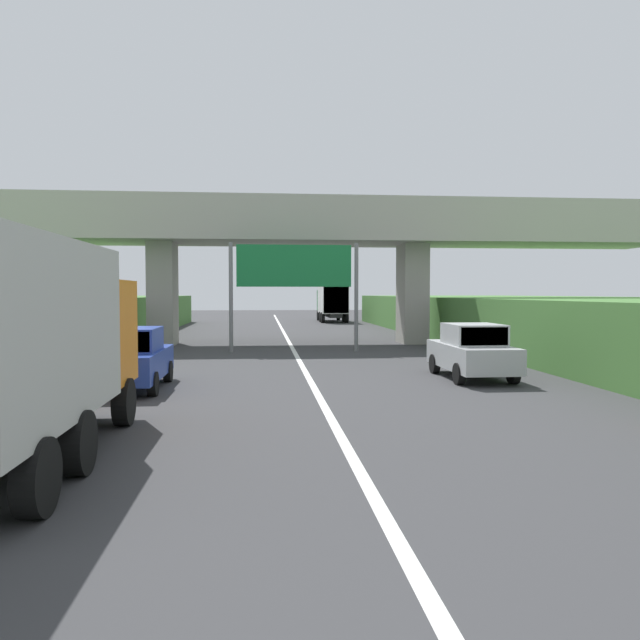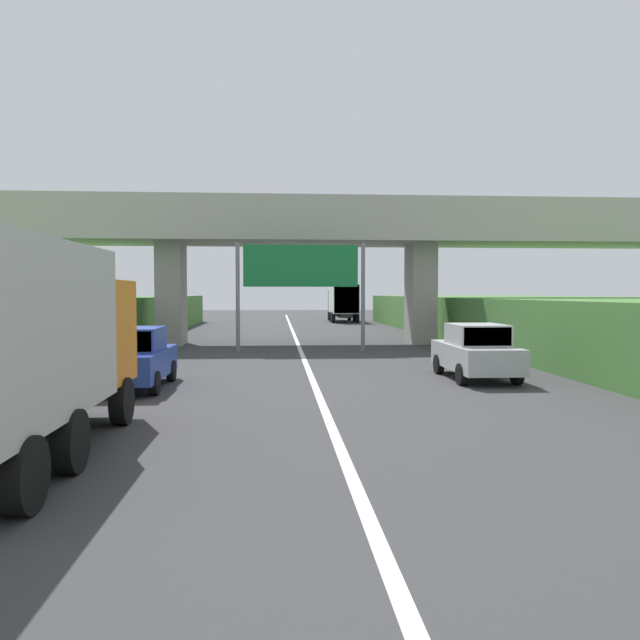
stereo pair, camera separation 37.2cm
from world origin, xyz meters
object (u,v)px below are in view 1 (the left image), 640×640
truck_orange (17,342)px  car_silver (472,351)px  truck_green (332,301)px  car_blue (131,359)px  overhead_highway_sign (294,272)px

truck_orange → car_silver: size_ratio=1.78×
truck_green → car_silver: size_ratio=1.78×
truck_orange → car_blue: 7.66m
truck_orange → truck_green: bearing=77.7°
overhead_highway_sign → car_blue: overhead_highway_sign is taller
truck_orange → car_blue: (0.10, 7.58, -1.08)m
truck_green → car_blue: 40.39m
truck_green → car_blue: (-10.10, -39.10, -1.08)m
overhead_highway_sign → truck_green: bearing=80.1°
overhead_highway_sign → truck_orange: overhead_highway_sign is taller
car_blue → car_silver: 10.26m
truck_green → car_silver: 37.95m
truck_green → truck_orange: size_ratio=1.00×
overhead_highway_sign → car_blue: bearing=-116.2°
truck_orange → car_silver: (10.30, 8.74, -1.08)m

